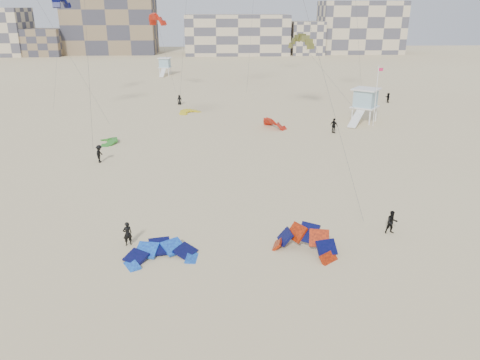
{
  "coord_description": "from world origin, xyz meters",
  "views": [
    {
      "loc": [
        3.34,
        -24.39,
        14.73
      ],
      "look_at": [
        4.84,
        6.0,
        3.33
      ],
      "focal_mm": 35.0,
      "sensor_mm": 36.0,
      "label": 1
    }
  ],
  "objects_px": {
    "kitesurfer_main": "(127,234)",
    "kite_ground_blue": "(162,259)",
    "lifeguard_tower_near": "(365,106)",
    "kite_ground_orange": "(304,252)"
  },
  "relations": [
    {
      "from": "kitesurfer_main",
      "to": "kite_ground_blue",
      "type": "bearing_deg",
      "value": 114.98
    },
    {
      "from": "kite_ground_blue",
      "to": "kitesurfer_main",
      "type": "relative_size",
      "value": 2.78
    },
    {
      "from": "kitesurfer_main",
      "to": "lifeguard_tower_near",
      "type": "distance_m",
      "value": 41.91
    },
    {
      "from": "kite_ground_orange",
      "to": "kitesurfer_main",
      "type": "xyz_separation_m",
      "value": [
        -11.34,
        1.46,
        0.82
      ]
    },
    {
      "from": "kite_ground_blue",
      "to": "lifeguard_tower_near",
      "type": "xyz_separation_m",
      "value": [
        23.23,
        35.06,
        2.22
      ]
    },
    {
      "from": "kite_ground_blue",
      "to": "kitesurfer_main",
      "type": "height_order",
      "value": "kitesurfer_main"
    },
    {
      "from": "kite_ground_orange",
      "to": "kitesurfer_main",
      "type": "distance_m",
      "value": 11.46
    },
    {
      "from": "kite_ground_blue",
      "to": "lifeguard_tower_near",
      "type": "bearing_deg",
      "value": 44.79
    },
    {
      "from": "lifeguard_tower_near",
      "to": "kite_ground_orange",
      "type": "bearing_deg",
      "value": -75.56
    },
    {
      "from": "kite_ground_blue",
      "to": "kitesurfer_main",
      "type": "bearing_deg",
      "value": 129.41
    }
  ]
}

